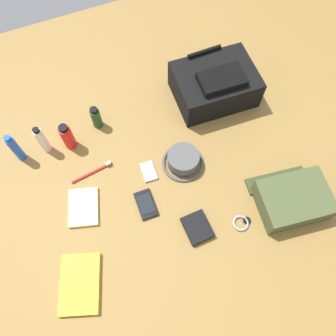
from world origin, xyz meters
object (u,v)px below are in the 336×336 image
Objects in this scene: shampoo_bottle at (96,118)px; paperback_novel at (80,284)px; deodorant_spray at (15,148)px; wristwatch at (241,223)px; notepad at (83,207)px; backpack at (215,84)px; sunscreen_spray at (67,137)px; wallet at (197,228)px; toothpaste_tube at (42,140)px; cell_phone at (146,204)px; toothbrush at (94,171)px; bucket_hat at (183,160)px; media_player at (149,172)px; toiletry_pouch at (293,199)px.

shampoo_bottle reaches higher than paperback_novel.
wristwatch is (0.69, -0.59, -0.07)m from deodorant_spray.
deodorant_spray is 0.33m from shampoo_bottle.
deodorant_spray reaches higher than notepad.
wristwatch is (-0.16, -0.57, -0.07)m from backpack.
wristwatch is (0.49, -0.57, -0.06)m from sunscreen_spray.
wallet is (0.33, -0.52, -0.05)m from sunscreen_spray.
toothpaste_tube reaches higher than wristwatch.
wristwatch is at bearing -1.93° from paperback_novel.
toothpaste_tube is 0.48m from cell_phone.
cell_phone is 0.66× the size of toothbrush.
cell_phone is at bearing -82.09° from shampoo_bottle.
bucket_hat is at bearing -134.93° from backpack.
deodorant_spray is 1.05× the size of notepad.
deodorant_spray reaches higher than bucket_hat.
backpack is at bearing 38.58° from cell_phone.
wristwatch is (0.24, -0.33, 0.00)m from media_player.
toothpaste_tube is 0.23m from shampoo_bottle.
wristwatch is at bearing -49.09° from sunscreen_spray.
notepad is (-0.03, -0.28, -0.06)m from sunscreen_spray.
toiletry_pouch is at bearing -8.03° from wallet.
toothbrush is at bearing 123.95° from cell_phone.
sunscreen_spray is (0.20, -0.02, -0.01)m from deodorant_spray.
toothbrush is (-0.44, 0.41, 0.00)m from wristwatch.
cell_phone is 0.36m from wristwatch.
shampoo_bottle reaches higher than toothbrush.
wallet is 0.44m from notepad.
wristwatch is (-0.21, -0.00, -0.04)m from toiletry_pouch.
notepad is at bearing -78.31° from toothpaste_tube.
bucket_hat is 0.14m from media_player.
deodorant_spray reaches higher than paperback_novel.
wallet is at bearing -52.50° from toothbrush.
toothbrush is (-0.34, 0.10, -0.02)m from bucket_hat.
sunscreen_spray is at bearing -179.74° from backpack.
toiletry_pouch is 1.07m from deodorant_spray.
paperback_novel reaches higher than media_player.
media_player is 0.22m from toothbrush.
backpack is 0.74m from notepad.
deodorant_spray is 1.15× the size of sunscreen_spray.
toothbrush is (0.17, 0.39, -0.00)m from paperback_novel.
toothpaste_tube is at bearing 118.48° from notepad.
toiletry_pouch is 0.21m from wristwatch.
backpack is 2.33× the size of notepad.
backpack is 0.95m from paperback_novel.
cell_phone is (0.06, -0.41, -0.05)m from shampoo_bottle.
shampoo_bottle is 0.38m from notepad.
cell_phone is (0.19, -0.36, -0.06)m from sunscreen_spray.
deodorant_spray reaches higher than wristwatch.
bucket_hat is at bearing -25.20° from deodorant_spray.
backpack is at bearing 14.87° from toothbrush.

